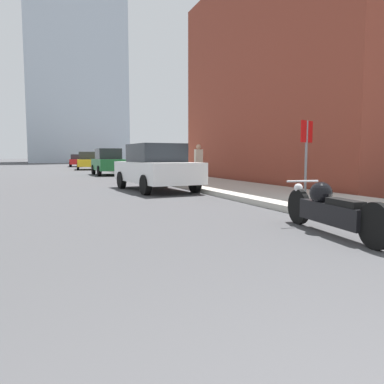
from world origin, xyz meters
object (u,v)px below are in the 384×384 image
at_px(parked_car_white, 156,167).
at_px(parked_car_red, 77,160).
at_px(stop_sign, 306,145).
at_px(parked_car_yellow, 87,161).
at_px(pedestrian, 199,162).
at_px(motorcycle, 329,209).
at_px(parked_car_green, 108,162).

distance_m(parked_car_white, parked_car_red, 33.90).
bearing_deg(stop_sign, parked_car_white, 123.77).
xyz_separation_m(parked_car_yellow, stop_sign, (3.03, -27.71, 0.76)).
bearing_deg(parked_car_yellow, parked_car_red, 95.45).
relative_size(parked_car_white, pedestrian, 2.79).
bearing_deg(stop_sign, motorcycle, -123.86).
xyz_separation_m(parked_car_white, stop_sign, (3.05, -4.56, 0.72)).
bearing_deg(parked_car_green, motorcycle, -90.51).
xyz_separation_m(parked_car_white, parked_car_yellow, (0.02, 23.15, -0.03)).
distance_m(motorcycle, parked_car_red, 42.34).
bearing_deg(parked_car_red, pedestrian, -79.00).
bearing_deg(parked_car_red, parked_car_white, -84.18).
bearing_deg(parked_car_white, motorcycle, -92.03).
relative_size(parked_car_white, parked_car_green, 1.12).
bearing_deg(parked_car_yellow, pedestrian, -77.03).
distance_m(parked_car_yellow, parked_car_red, 10.75).
relative_size(stop_sign, pedestrian, 1.27).
relative_size(parked_car_white, parked_car_yellow, 1.02).
distance_m(motorcycle, parked_car_white, 8.46).
height_order(motorcycle, parked_car_white, parked_car_white).
height_order(parked_car_green, pedestrian, pedestrian).
relative_size(parked_car_red, stop_sign, 2.19).
relative_size(parked_car_white, stop_sign, 2.20).
bearing_deg(parked_car_green, pedestrian, -75.43).
bearing_deg(pedestrian, parked_car_green, 105.76).
bearing_deg(pedestrian, stop_sign, -88.22).
bearing_deg(parked_car_yellow, stop_sign, -78.60).
distance_m(motorcycle, parked_car_green, 20.46).
bearing_deg(parked_car_red, parked_car_green, -83.62).
xyz_separation_m(parked_car_green, stop_sign, (2.85, -16.57, 0.71)).
relative_size(motorcycle, parked_car_red, 0.57).
bearing_deg(parked_car_red, parked_car_yellow, -83.95).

